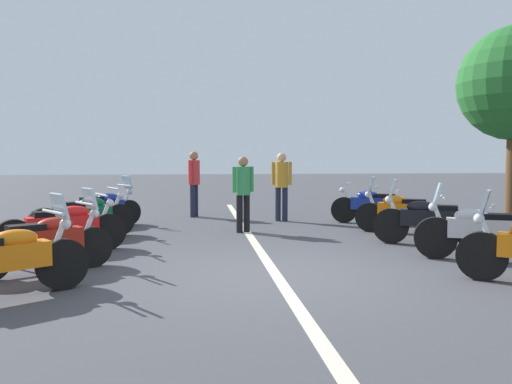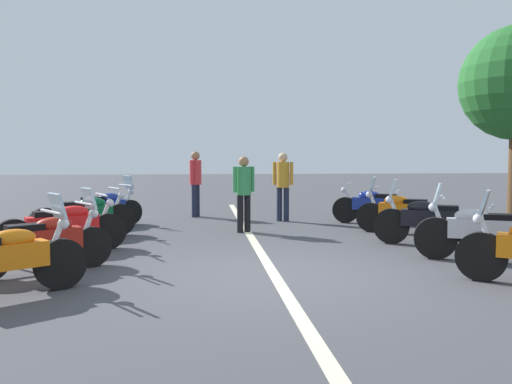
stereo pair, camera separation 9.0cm
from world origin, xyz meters
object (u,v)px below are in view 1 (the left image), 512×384
at_px(motorcycle_left_row_0, 2,260).
at_px(bystander_0, 194,178).
at_px(motorcycle_left_row_1, 45,242).
at_px(bystander_1, 243,188).
at_px(motorcycle_left_row_3, 84,216).
at_px(motorcycle_right_row_3, 402,212).
at_px(motorcycle_left_row_4, 102,208).
at_px(motorcycle_left_row_2, 64,227).
at_px(motorcycle_right_row_4, 374,205).
at_px(motorcycle_right_row_1, 481,231).
at_px(motorcycle_right_row_2, 429,220).
at_px(bystander_3, 282,181).

relative_size(motorcycle_left_row_0, bystander_0, 1.00).
relative_size(motorcycle_left_row_1, bystander_1, 1.07).
relative_size(motorcycle_left_row_3, bystander_1, 1.17).
height_order(motorcycle_left_row_0, motorcycle_right_row_3, motorcycle_right_row_3).
xyz_separation_m(motorcycle_left_row_1, motorcycle_left_row_3, (3.10, 0.12, 0.01)).
bearing_deg(motorcycle_right_row_3, motorcycle_left_row_4, 12.71).
height_order(motorcycle_left_row_2, bystander_0, bystander_0).
bearing_deg(motorcycle_left_row_2, motorcycle_left_row_1, -112.14).
bearing_deg(motorcycle_right_row_4, motorcycle_left_row_4, 25.83).
xyz_separation_m(motorcycle_left_row_2, motorcycle_right_row_1, (-1.38, -6.73, 0.02)).
distance_m(motorcycle_right_row_2, bystander_1, 3.90).
relative_size(motorcycle_left_row_0, motorcycle_left_row_2, 0.89).
bearing_deg(motorcycle_left_row_3, bystander_0, 29.04).
height_order(motorcycle_left_row_1, bystander_3, bystander_3).
bearing_deg(motorcycle_left_row_4, motorcycle_right_row_3, -50.23).
xyz_separation_m(motorcycle_left_row_4, motorcycle_right_row_1, (-4.61, -6.67, 0.02)).
bearing_deg(motorcycle_left_row_3, motorcycle_left_row_1, -116.92).
bearing_deg(motorcycle_right_row_4, bystander_0, 2.64).
xyz_separation_m(motorcycle_left_row_1, bystander_3, (5.44, -4.28, 0.57)).
relative_size(motorcycle_right_row_3, bystander_3, 1.09).
distance_m(motorcycle_left_row_1, motorcycle_right_row_2, 6.62).
bearing_deg(motorcycle_right_row_3, motorcycle_right_row_2, 113.18).
xyz_separation_m(motorcycle_left_row_2, motorcycle_right_row_4, (3.09, -6.56, -0.00)).
xyz_separation_m(bystander_0, bystander_3, (-1.17, -2.22, -0.03)).
relative_size(motorcycle_left_row_1, bystander_0, 0.99).
distance_m(motorcycle_left_row_4, bystander_3, 4.43).
distance_m(motorcycle_left_row_1, bystander_0, 6.95).
height_order(motorcycle_left_row_0, motorcycle_right_row_2, motorcycle_right_row_2).
bearing_deg(motorcycle_left_row_1, motorcycle_left_row_3, 57.93).
height_order(motorcycle_left_row_0, motorcycle_right_row_1, motorcycle_right_row_1).
bearing_deg(motorcycle_right_row_3, motorcycle_right_row_4, -60.27).
relative_size(motorcycle_right_row_2, motorcycle_right_row_4, 0.99).
distance_m(motorcycle_right_row_2, motorcycle_right_row_3, 1.51).
height_order(motorcycle_left_row_4, motorcycle_right_row_2, motorcycle_right_row_2).
relative_size(motorcycle_left_row_4, motorcycle_right_row_2, 0.87).
xyz_separation_m(motorcycle_right_row_1, motorcycle_right_row_3, (2.96, 0.09, -0.01)).
height_order(motorcycle_left_row_1, motorcycle_left_row_3, motorcycle_left_row_1).
relative_size(motorcycle_left_row_4, bystander_0, 0.96).
height_order(motorcycle_left_row_3, motorcycle_right_row_4, motorcycle_left_row_3).
bearing_deg(bystander_3, bystander_1, 166.93).
bearing_deg(motorcycle_right_row_4, motorcycle_right_row_3, 119.95).
bearing_deg(motorcycle_right_row_1, motorcycle_left_row_1, 23.67).
distance_m(motorcycle_right_row_4, bystander_3, 2.38).
xyz_separation_m(motorcycle_right_row_4, bystander_3, (0.82, 2.16, 0.57)).
bearing_deg(bystander_1, motorcycle_left_row_4, -135.44).
distance_m(motorcycle_left_row_4, motorcycle_right_row_2, 7.21).
xyz_separation_m(motorcycle_right_row_1, bystander_0, (6.46, 4.55, 0.58)).
bearing_deg(motorcycle_left_row_4, motorcycle_left_row_3, -128.33).
bearing_deg(bystander_3, motorcycle_right_row_1, -136.97).
relative_size(motorcycle_right_row_2, bystander_3, 1.13).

